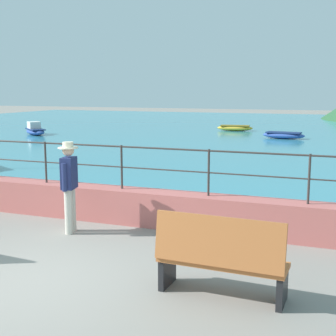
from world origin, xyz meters
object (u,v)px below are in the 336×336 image
bench_far (220,257)px  boat_0 (35,130)px  boat_1 (284,135)px  boat_2 (235,128)px  person_walking (69,182)px

bench_far → boat_0: size_ratio=0.73×
boat_1 → boat_2: 5.30m
person_walking → boat_0: bearing=128.2°
boat_2 → boat_1: bearing=-47.5°
person_walking → boat_2: bearing=94.7°
person_walking → boat_1: (1.72, 18.67, -0.72)m
boat_0 → boat_2: bearing=32.8°
person_walking → bench_far: bearing=-27.6°
bench_far → boat_0: bench_far is taller
boat_1 → person_walking: bearing=-95.3°
boat_1 → boat_2: size_ratio=1.01×
bench_far → boat_2: (-5.26, 24.35, -0.30)m
bench_far → boat_1: size_ratio=0.72×
person_walking → boat_1: 18.76m
boat_0 → boat_1: 14.45m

